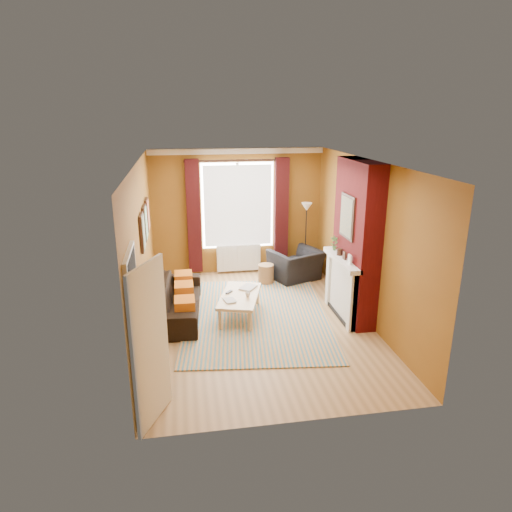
% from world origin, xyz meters
% --- Properties ---
extents(ground, '(5.50, 5.50, 0.00)m').
position_xyz_m(ground, '(0.00, 0.00, 0.00)').
color(ground, olive).
rests_on(ground, ground).
extents(room_walls, '(3.82, 5.54, 2.83)m').
position_xyz_m(room_walls, '(0.63, 0.28, 1.38)').
color(room_walls, brown).
rests_on(room_walls, ground).
extents(striped_rug, '(2.94, 3.80, 0.02)m').
position_xyz_m(striped_rug, '(0.00, 0.22, 0.01)').
color(striped_rug, teal).
rests_on(striped_rug, ground).
extents(sofa, '(0.98, 2.17, 0.62)m').
position_xyz_m(sofa, '(-1.42, 0.53, 0.31)').
color(sofa, black).
rests_on(sofa, ground).
extents(armchair, '(1.28, 1.21, 0.66)m').
position_xyz_m(armchair, '(1.18, 1.99, 0.33)').
color(armchair, black).
rests_on(armchair, ground).
extents(coffee_table, '(0.97, 1.40, 0.43)m').
position_xyz_m(coffee_table, '(-0.29, 0.28, 0.38)').
color(coffee_table, tan).
rests_on(coffee_table, ground).
extents(wicker_stool, '(0.34, 0.34, 0.42)m').
position_xyz_m(wicker_stool, '(0.49, 1.87, 0.21)').
color(wicker_stool, olive).
rests_on(wicker_stool, ground).
extents(floor_lamp, '(0.30, 0.30, 1.63)m').
position_xyz_m(floor_lamp, '(1.49, 2.36, 1.29)').
color(floor_lamp, black).
rests_on(floor_lamp, ground).
extents(book_a, '(0.24, 0.29, 0.02)m').
position_xyz_m(book_a, '(-0.59, 0.01, 0.44)').
color(book_a, '#999999').
rests_on(book_a, coffee_table).
extents(book_b, '(0.39, 0.41, 0.03)m').
position_xyz_m(book_b, '(-0.19, 0.65, 0.44)').
color(book_b, '#999999').
rests_on(book_b, coffee_table).
extents(mug, '(0.10, 0.10, 0.09)m').
position_xyz_m(mug, '(-0.16, 0.17, 0.47)').
color(mug, '#999999').
rests_on(mug, coffee_table).
extents(tv_remote, '(0.14, 0.16, 0.02)m').
position_xyz_m(tv_remote, '(-0.47, 0.41, 0.44)').
color(tv_remote, '#28282B').
rests_on(tv_remote, coffee_table).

